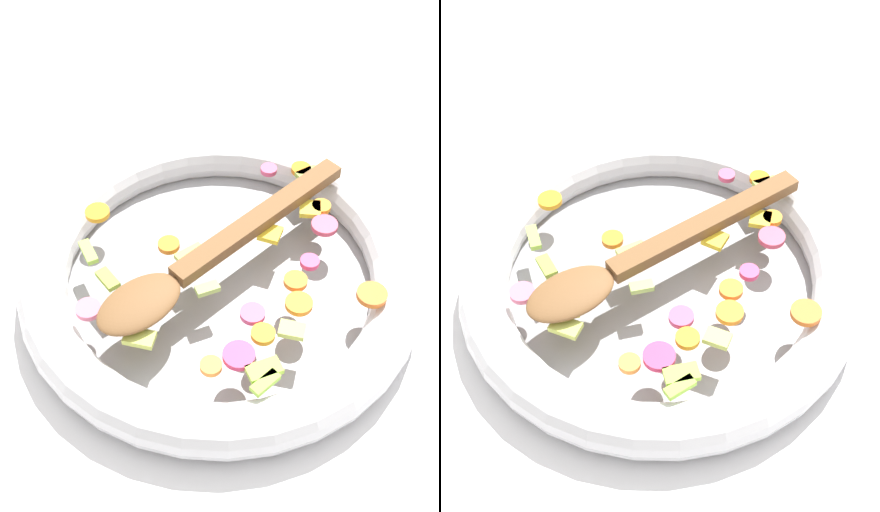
# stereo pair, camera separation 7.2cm
# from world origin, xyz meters

# --- Properties ---
(ground_plane) EXTENTS (4.00, 4.00, 0.00)m
(ground_plane) POSITION_xyz_m (0.00, 0.00, 0.00)
(ground_plane) COLOR silver
(skillet) EXTENTS (0.41, 0.41, 0.05)m
(skillet) POSITION_xyz_m (0.00, 0.00, 0.02)
(skillet) COLOR gray
(skillet) RESTS_ON ground_plane
(chopped_vegetables) EXTENTS (0.30, 0.31, 0.01)m
(chopped_vegetables) POSITION_xyz_m (-0.03, -0.02, 0.05)
(chopped_vegetables) COLOR orange
(chopped_vegetables) RESTS_ON skillet
(wooden_spoon) EXTENTS (0.24, 0.27, 0.01)m
(wooden_spoon) POSITION_xyz_m (-0.01, 0.02, 0.06)
(wooden_spoon) COLOR brown
(wooden_spoon) RESTS_ON chopped_vegetables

